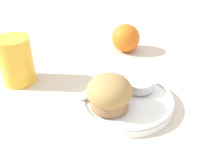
{
  "coord_description": "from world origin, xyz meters",
  "views": [
    {
      "loc": [
        -0.23,
        -0.36,
        0.34
      ],
      "look_at": [
        -0.01,
        0.04,
        0.06
      ],
      "focal_mm": 40.0,
      "sensor_mm": 36.0,
      "label": 1
    }
  ],
  "objects_px": {
    "butter_knife": "(116,87)",
    "muffin": "(109,93)",
    "orange_fruit": "(126,38)",
    "juice_glass": "(16,61)"
  },
  "relations": [
    {
      "from": "muffin",
      "to": "juice_glass",
      "type": "relative_size",
      "value": 0.79
    },
    {
      "from": "juice_glass",
      "to": "muffin",
      "type": "bearing_deg",
      "value": -57.71
    },
    {
      "from": "butter_knife",
      "to": "orange_fruit",
      "type": "xyz_separation_m",
      "value": [
        0.14,
        0.18,
        0.02
      ]
    },
    {
      "from": "muffin",
      "to": "orange_fruit",
      "type": "height_order",
      "value": "muffin"
    },
    {
      "from": "muffin",
      "to": "orange_fruit",
      "type": "xyz_separation_m",
      "value": [
        0.18,
        0.23,
        -0.01
      ]
    },
    {
      "from": "orange_fruit",
      "to": "butter_knife",
      "type": "bearing_deg",
      "value": -127.42
    },
    {
      "from": "butter_knife",
      "to": "muffin",
      "type": "bearing_deg",
      "value": -131.22
    },
    {
      "from": "juice_glass",
      "to": "butter_knife",
      "type": "bearing_deg",
      "value": -43.19
    },
    {
      "from": "butter_knife",
      "to": "orange_fruit",
      "type": "relative_size",
      "value": 2.31
    },
    {
      "from": "orange_fruit",
      "to": "juice_glass",
      "type": "height_order",
      "value": "juice_glass"
    }
  ]
}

